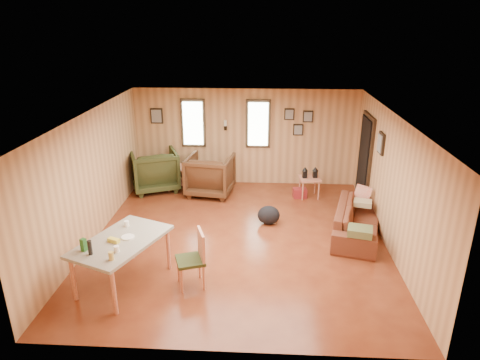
% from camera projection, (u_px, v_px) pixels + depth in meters
% --- Properties ---
extents(room, '(5.54, 6.04, 2.44)m').
position_uv_depth(room, '(249.00, 175.00, 8.06)').
color(room, brown).
rests_on(room, ground).
extents(sofa, '(1.09, 2.11, 0.79)m').
position_uv_depth(sofa, '(358.00, 215.00, 8.28)').
color(sofa, '#5F2D1B').
rests_on(sofa, ground).
extents(recliner_brown, '(1.16, 1.10, 1.06)m').
position_uv_depth(recliner_brown, '(210.00, 173.00, 10.14)').
color(recliner_brown, '#482915').
rests_on(recliner_brown, ground).
extents(recliner_green, '(1.37, 1.33, 1.10)m').
position_uv_depth(recliner_green, '(154.00, 168.00, 10.41)').
color(recliner_green, '#313819').
rests_on(recliner_green, ground).
extents(end_table, '(0.63, 0.59, 0.72)m').
position_uv_depth(end_table, '(180.00, 173.00, 10.48)').
color(end_table, '#F5946D').
rests_on(end_table, ground).
extents(side_table, '(0.52, 0.52, 0.75)m').
position_uv_depth(side_table, '(310.00, 177.00, 9.97)').
color(side_table, '#F5946D').
rests_on(side_table, ground).
extents(cooler, '(0.33, 0.26, 0.22)m').
position_uv_depth(cooler, '(300.00, 193.00, 10.08)').
color(cooler, maroon).
rests_on(cooler, ground).
extents(backpack, '(0.50, 0.40, 0.40)m').
position_uv_depth(backpack, '(269.00, 215.00, 8.74)').
color(backpack, black).
rests_on(backpack, ground).
extents(sofa_pillows, '(0.79, 1.84, 0.37)m').
position_uv_depth(sofa_pillows, '(361.00, 213.00, 8.10)').
color(sofa_pillows, '#565F35').
rests_on(sofa_pillows, sofa).
extents(dining_table, '(1.43, 1.77, 1.01)m').
position_uv_depth(dining_table, '(121.00, 244.00, 6.58)').
color(dining_table, gray).
rests_on(dining_table, ground).
extents(dining_chair, '(0.54, 0.54, 0.94)m').
position_uv_depth(dining_chair, '(195.00, 256.00, 6.62)').
color(dining_chair, '#313819').
rests_on(dining_chair, ground).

